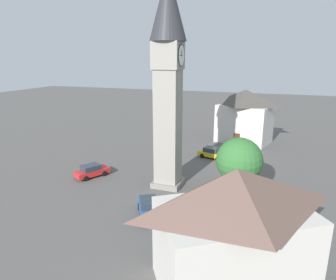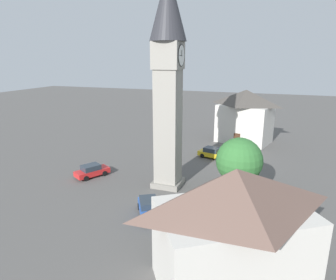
{
  "view_description": "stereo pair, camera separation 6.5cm",
  "coord_description": "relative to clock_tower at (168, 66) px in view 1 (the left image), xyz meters",
  "views": [
    {
      "loc": [
        29.63,
        10.44,
        14.01
      ],
      "look_at": [
        0.0,
        0.0,
        5.36
      ],
      "focal_mm": 31.7,
      "sensor_mm": 36.0,
      "label": 1
    },
    {
      "loc": [
        29.6,
        10.5,
        14.01
      ],
      "look_at": [
        0.0,
        0.0,
        5.36
      ],
      "focal_mm": 31.7,
      "sensor_mm": 36.0,
      "label": 2
    }
  ],
  "objects": [
    {
      "name": "ground_plane",
      "position": [
        -0.0,
        -0.0,
        -13.31
      ],
      "size": [
        200.0,
        200.0,
        0.0
      ],
      "primitive_type": "plane",
      "color": "#565451"
    },
    {
      "name": "clock_tower",
      "position": [
        0.0,
        0.0,
        0.0
      ],
      "size": [
        3.79,
        3.79,
        22.71
      ],
      "color": "gray",
      "rests_on": "ground"
    },
    {
      "name": "car_blue_kerb",
      "position": [
        6.95,
        0.58,
        -12.55
      ],
      "size": [
        4.42,
        3.52,
        1.53
      ],
      "color": "#2D5BB7",
      "rests_on": "ground"
    },
    {
      "name": "car_silver_kerb",
      "position": [
        0.73,
        -9.65,
        -12.55
      ],
      "size": [
        4.42,
        3.51,
        1.53
      ],
      "color": "red",
      "rests_on": "ground"
    },
    {
      "name": "car_red_corner",
      "position": [
        -11.26,
        2.87,
        -12.55
      ],
      "size": [
        2.7,
        4.42,
        1.53
      ],
      "color": "gold",
      "rests_on": "ground"
    },
    {
      "name": "pedestrian",
      "position": [
        -8.39,
        -3.46,
        -12.3
      ],
      "size": [
        0.56,
        0.23,
        1.69
      ],
      "color": "#706656",
      "rests_on": "ground"
    },
    {
      "name": "tree",
      "position": [
        0.67,
        7.85,
        -9.23
      ],
      "size": [
        4.68,
        4.68,
        6.44
      ],
      "color": "brown",
      "rests_on": "ground"
    },
    {
      "name": "building_shop_left",
      "position": [
        -21.6,
        6.22,
        -8.72
      ],
      "size": [
        8.23,
        10.18,
        9.01
      ],
      "color": "beige",
      "rests_on": "ground"
    },
    {
      "name": "building_terrace_right",
      "position": [
        13.4,
        8.91,
        -9.25
      ],
      "size": [
        10.12,
        11.07,
        7.96
      ],
      "color": "beige",
      "rests_on": "ground"
    }
  ]
}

